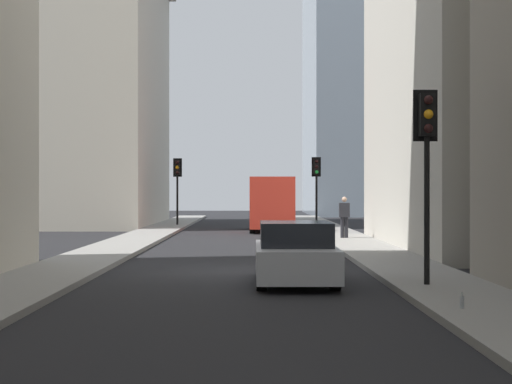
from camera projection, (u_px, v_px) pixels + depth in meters
The scene contains 11 objects.
ground_plane at pixel (237, 271), 21.46m from camera, with size 135.00×135.00×0.00m, color black.
sidewalk_right at pixel (67, 268), 21.45m from camera, with size 90.00×2.20×0.14m, color gray.
sidewalk_left at pixel (406, 268), 21.48m from camera, with size 90.00×2.20×0.14m, color gray.
building_right_far at pixel (76, 78), 50.42m from camera, with size 15.93×10.50×18.33m.
delivery_truck at pixel (271, 204), 42.81m from camera, with size 6.46×2.25×2.84m.
sedan_silver at pixel (295, 255), 18.44m from camera, with size 4.30×1.78×1.42m.
traffic_light_foreground at pixel (427, 141), 17.09m from camera, with size 0.43×0.52×4.14m.
traffic_light_midblock at pixel (316, 175), 45.50m from camera, with size 0.43×0.52×3.91m.
traffic_light_far_junction at pixel (177, 176), 48.02m from camera, with size 0.43×0.52×3.95m.
pedestrian at pixel (344, 215), 34.35m from camera, with size 0.26×0.44×1.74m.
discarded_bottle at pixel (462, 302), 13.59m from camera, with size 0.07×0.07×0.27m.
Camera 1 is at (-21.46, -0.43, 2.10)m, focal length 56.82 mm.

